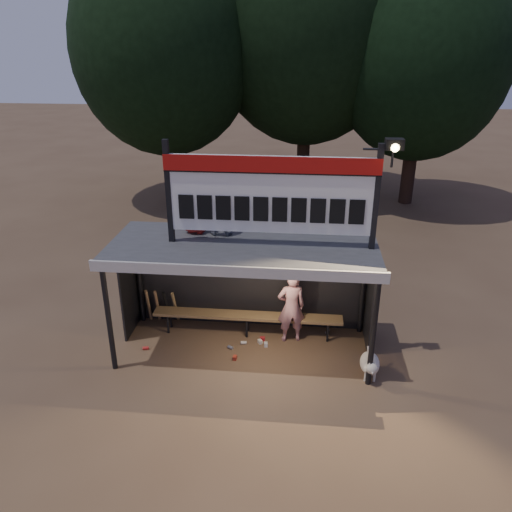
{
  "coord_description": "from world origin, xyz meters",
  "views": [
    {
      "loc": [
        1.09,
        -8.54,
        5.82
      ],
      "look_at": [
        0.2,
        0.4,
        1.9
      ],
      "focal_mm": 35.0,
      "sensor_mm": 36.0,
      "label": 1
    }
  ],
  "objects": [
    {
      "name": "ground",
      "position": [
        0.0,
        0.0,
        0.0
      ],
      "size": [
        80.0,
        80.0,
        0.0
      ],
      "primitive_type": "plane",
      "color": "#503A28",
      "rests_on": "ground"
    },
    {
      "name": "dugout_shelter",
      "position": [
        0.0,
        0.24,
        1.85
      ],
      "size": [
        5.1,
        2.08,
        2.32
      ],
      "color": "#3B3B3E",
      "rests_on": "ground"
    },
    {
      "name": "dog",
      "position": [
        2.44,
        -0.69,
        0.28
      ],
      "size": [
        0.36,
        0.81,
        0.49
      ],
      "color": "white",
      "rests_on": "ground"
    },
    {
      "name": "litter",
      "position": [
        0.05,
        0.11,
        0.04
      ],
      "size": [
        3.83,
        1.29,
        0.08
      ],
      "color": "#A71C20",
      "rests_on": "ground"
    },
    {
      "name": "bats",
      "position": [
        -1.92,
        0.82,
        0.43
      ],
      "size": [
        0.68,
        0.35,
        0.84
      ],
      "color": "olive",
      "rests_on": "ground"
    },
    {
      "name": "tree_right",
      "position": [
        5.0,
        10.5,
        5.19
      ],
      "size": [
        6.08,
        6.08,
        8.72
      ],
      "color": "#301D15",
      "rests_on": "ground"
    },
    {
      "name": "tree_left",
      "position": [
        -4.0,
        10.0,
        5.51
      ],
      "size": [
        6.46,
        6.46,
        9.27
      ],
      "color": "#301E15",
      "rests_on": "ground"
    },
    {
      "name": "tree_mid",
      "position": [
        1.0,
        11.5,
        6.17
      ],
      "size": [
        7.22,
        7.22,
        10.36
      ],
      "color": "black",
      "rests_on": "ground"
    },
    {
      "name": "bench",
      "position": [
        0.0,
        0.55,
        0.43
      ],
      "size": [
        4.0,
        0.35,
        0.48
      ],
      "color": "olive",
      "rests_on": "ground"
    },
    {
      "name": "child_b",
      "position": [
        -1.0,
        0.49,
        2.88
      ],
      "size": [
        0.61,
        0.47,
        1.12
      ],
      "primitive_type": "imported",
      "rotation": [
        0.0,
        0.0,
        2.91
      ],
      "color": "#AC1F1A",
      "rests_on": "dugout_shelter"
    },
    {
      "name": "child_a",
      "position": [
        -0.54,
        0.45,
        2.88
      ],
      "size": [
        0.57,
        0.46,
        1.12
      ],
      "primitive_type": "imported",
      "rotation": [
        0.0,
        0.0,
        3.08
      ],
      "color": "slate",
      "rests_on": "dugout_shelter"
    },
    {
      "name": "scoreboard_assembly",
      "position": [
        0.56,
        -0.01,
        3.32
      ],
      "size": [
        4.1,
        0.27,
        1.99
      ],
      "color": "black",
      "rests_on": "dugout_shelter"
    },
    {
      "name": "player",
      "position": [
        0.92,
        0.42,
        0.79
      ],
      "size": [
        0.64,
        0.5,
        1.57
      ],
      "primitive_type": "imported",
      "rotation": [
        0.0,
        0.0,
        3.37
      ],
      "color": "silver",
      "rests_on": "ground"
    }
  ]
}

